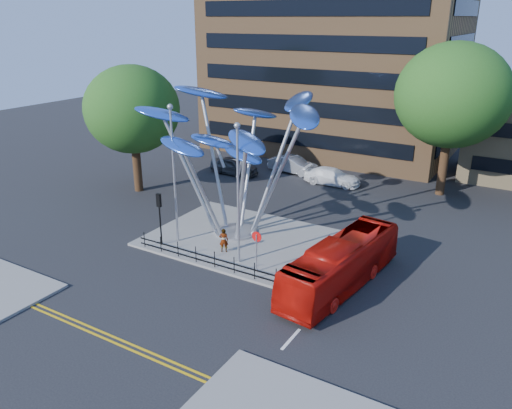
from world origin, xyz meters
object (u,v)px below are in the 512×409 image
Objects in this scene: tree_left at (132,110)px; pedestrian at (224,240)px; tree_right at (453,96)px; leaf_sculpture at (235,133)px; street_lamp_left at (173,163)px; parked_car_mid at (293,165)px; street_lamp_right at (238,182)px; no_entry_sign_island at (257,245)px; parked_car_left at (234,166)px; parked_car_right at (332,177)px; red_bus at (341,264)px; traffic_light_island at (159,208)px.

pedestrian is at bearing -26.00° from tree_left.
tree_right reaches higher than tree_left.
tree_right is 18.37m from leaf_sculpture.
street_lamp_left reaches higher than parked_car_mid.
street_lamp_left is 5.64m from pedestrian.
street_lamp_right is 3.39× the size of no_entry_sign_island.
pedestrian is (-1.53, 0.67, -4.18)m from street_lamp_right.
parked_car_right is (9.00, 1.83, -0.08)m from parked_car_left.
pedestrian is at bearing -70.94° from leaf_sculpture.
no_entry_sign_island is 20.02m from parked_car_mid.
tree_left is 1.07× the size of red_bus.
traffic_light_island is at bearing 162.16° from parked_car_right.
no_entry_sign_island reaches higher than parked_car_mid.
parked_car_mid is (-4.11, 17.52, -0.13)m from pedestrian.
parked_car_right is at bearing -119.16° from pedestrian.
leaf_sculpture is at bearing -162.45° from parked_car_mid.
red_bus is 2.01× the size of parked_car_mid.
traffic_light_island is (-2.93, -4.18, -4.26)m from leaf_sculpture.
parked_car_mid is (-0.14, 18.70, -1.83)m from traffic_light_island.
tree_left is at bearing 140.19° from traffic_light_island.
parked_car_right is at bearing 93.87° from street_lamp_right.
traffic_light_island reaches higher than parked_car_mid.
pedestrian is at bearing 174.90° from parked_car_right.
tree_left reaches higher than pedestrian.
street_lamp_right is 6.05m from traffic_light_island.
leaf_sculpture is at bearing 167.89° from red_bus.
traffic_light_island is 16.28m from parked_car_left.
parked_car_mid is (-3.07, 14.51, -6.08)m from leaf_sculpture.
traffic_light_island reaches higher than no_entry_sign_island.
red_bus reaches higher than no_entry_sign_island.
parked_car_right is (-7.24, 16.19, -0.63)m from red_bus.
parked_car_left is at bearing 109.51° from street_lamp_left.
leaf_sculpture is at bearing -98.71° from pedestrian.
pedestrian is at bearing 159.08° from no_entry_sign_island.
traffic_light_island is at bearing -123.69° from tree_right.
traffic_light_island is 0.71× the size of parked_car_mid.
parked_car_mid is (-5.64, 18.20, -4.31)m from street_lamp_right.
street_lamp_left is 11.80m from red_bus.
pedestrian is (3.47, 0.17, -4.44)m from street_lamp_left.
tree_left is at bearing 154.93° from no_entry_sign_island.
pedestrian is 0.32× the size of parked_car_mid.
parked_car_mid is at bearing 69.40° from parked_car_right.
tree_right reaches higher than parked_car_mid.
no_entry_sign_island reaches higher than pedestrian.
traffic_light_island is at bearing -125.04° from leaf_sculpture.
tree_left is at bearing 170.07° from red_bus.
parked_car_right is (3.86, 16.33, -4.64)m from street_lamp_left.
tree_right reaches higher than no_entry_sign_island.
tree_left reaches higher than parked_car_left.
street_lamp_left is at bearing 162.99° from parked_car_right.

